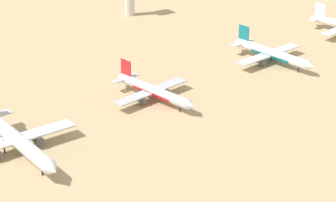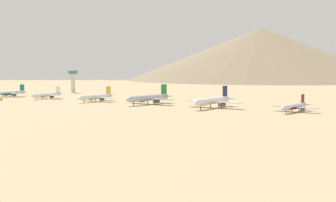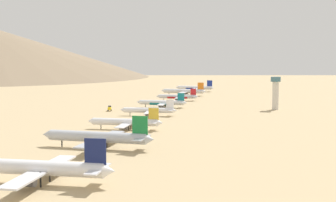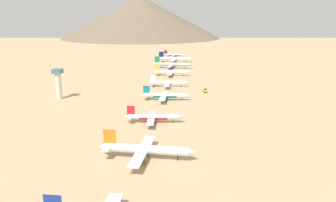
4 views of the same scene
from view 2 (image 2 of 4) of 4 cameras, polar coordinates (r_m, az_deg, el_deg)
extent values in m
plane|color=tan|center=(432.26, -14.65, 0.26)|extent=(2704.94, 2704.94, 0.00)
cylinder|color=silver|center=(471.70, -19.32, 0.98)|extent=(35.29, 7.04, 3.71)
cone|color=silver|center=(483.40, -17.54, 1.10)|extent=(3.04, 3.58, 3.33)
cube|color=#14727F|center=(480.98, -17.87, 1.60)|extent=(5.37, 0.85, 6.83)
cube|color=silver|center=(481.54, -17.81, 1.13)|extent=(4.22, 11.94, 0.35)
cube|color=silver|center=(472.62, -19.17, 0.92)|extent=(8.02, 33.46, 0.44)
cylinder|color=#4C4C54|center=(467.60, -18.81, 0.73)|extent=(4.29, 2.62, 2.24)
cylinder|color=#4C4C54|center=(476.87, -19.67, 0.77)|extent=(4.29, 2.62, 2.24)
cylinder|color=black|center=(471.30, -18.89, 0.72)|extent=(0.43, 0.43, 3.72)
cylinder|color=black|center=(475.31, -19.26, 0.74)|extent=(0.43, 0.43, 3.72)
cylinder|color=#14727F|center=(471.71, -19.31, 0.95)|extent=(19.57, 5.54, 3.71)
cylinder|color=white|center=(431.92, -15.00, 0.77)|extent=(33.93, 8.97, 3.57)
cone|color=white|center=(419.02, -16.76, 0.63)|extent=(3.53, 3.93, 3.50)
cone|color=white|center=(445.06, -13.36, 0.91)|extent=(3.11, 3.59, 3.21)
cube|color=white|center=(442.37, -13.67, 1.42)|extent=(5.15, 1.16, 6.57)
cube|color=silver|center=(442.99, -13.61, 0.93)|extent=(4.78, 11.60, 0.34)
cube|color=silver|center=(432.96, -14.87, 0.70)|extent=(9.78, 32.25, 0.42)
cylinder|color=#4C4C54|center=(428.59, -14.40, 0.50)|extent=(4.24, 2.77, 2.16)
cylinder|color=#4C4C54|center=(436.46, -15.46, 0.55)|extent=(4.24, 2.77, 2.16)
cylinder|color=black|center=(423.01, -16.21, 0.39)|extent=(0.41, 0.41, 3.59)
cylinder|color=black|center=(432.03, -14.55, 0.50)|extent=(0.41, 0.41, 3.59)
cylinder|color=black|center=(435.43, -15.01, 0.52)|extent=(0.41, 0.41, 3.59)
cylinder|color=white|center=(389.16, -9.05, 0.55)|extent=(37.19, 7.26, 3.90)
cone|color=white|center=(374.62, -11.14, 0.37)|extent=(3.62, 4.11, 3.83)
cone|color=white|center=(404.03, -7.14, 0.71)|extent=(3.19, 3.76, 3.51)
cube|color=gold|center=(400.98, -7.49, 1.33)|extent=(5.66, 0.87, 7.19)
cube|color=silver|center=(401.68, -7.43, 0.74)|extent=(4.40, 12.58, 0.37)
cube|color=silver|center=(390.34, -8.90, 0.46)|extent=(8.30, 35.26, 0.46)
cylinder|color=#4C4C54|center=(385.70, -8.30, 0.21)|extent=(4.51, 2.75, 2.36)
cylinder|color=#4C4C54|center=(394.02, -9.64, 0.28)|extent=(4.51, 2.75, 2.36)
cylinder|color=black|center=(379.12, -10.49, 0.07)|extent=(0.45, 0.45, 3.93)
cylinder|color=black|center=(389.42, -8.51, 0.21)|extent=(0.45, 0.45, 3.93)
cylinder|color=black|center=(393.01, -9.08, 0.24)|extent=(0.45, 0.45, 3.93)
cylinder|color=#B2B7C1|center=(357.14, -2.49, 0.42)|extent=(45.26, 5.62, 4.77)
cone|color=#B2B7C1|center=(338.76, -5.17, 0.19)|extent=(4.10, 4.75, 4.67)
cone|color=#B2B7C1|center=(376.03, -0.09, 0.62)|extent=(3.59, 4.36, 4.29)
cube|color=#197A38|center=(372.15, -0.52, 1.44)|extent=(6.91, 0.57, 8.78)
cube|color=#A4A8B2|center=(373.04, -0.45, 0.66)|extent=(4.30, 15.13, 0.45)
cube|color=#A4A8B2|center=(358.63, -2.29, 0.30)|extent=(7.08, 42.78, 0.56)
cylinder|color=#4C4C54|center=(353.20, -1.46, -0.04)|extent=(5.32, 2.99, 2.89)
cylinder|color=#4C4C54|center=(362.87, -3.31, 0.07)|extent=(5.32, 2.99, 2.89)
cylinder|color=black|center=(344.44, -4.33, -0.22)|extent=(0.55, 0.55, 4.79)
cylinder|color=black|center=(357.67, -1.76, -0.04)|extent=(0.55, 0.55, 4.79)
cylinder|color=black|center=(361.83, -2.56, 0.01)|extent=(0.55, 0.55, 4.79)
cylinder|color=white|center=(326.34, 5.61, 0.03)|extent=(45.71, 8.99, 4.80)
cone|color=white|center=(304.73, 3.44, -0.26)|extent=(4.46, 5.06, 4.70)
cone|color=white|center=(348.13, 7.50, 0.29)|extent=(3.92, 4.63, 4.32)
cube|color=#141E51|center=(343.71, 7.18, 1.18)|extent=(6.96, 1.08, 8.84)
cube|color=silver|center=(344.71, 7.22, 0.33)|extent=(5.43, 15.46, 0.45)
cube|color=silver|center=(328.07, 5.77, -0.09)|extent=(10.26, 43.33, 0.57)
cylinder|color=#4C4C54|center=(323.87, 6.87, -0.47)|extent=(5.55, 3.38, 2.90)
cylinder|color=#4C4C54|center=(330.90, 4.52, -0.35)|extent=(5.55, 3.38, 2.90)
cylinder|color=black|center=(311.45, 4.13, -0.70)|extent=(0.56, 0.56, 4.82)
cylinder|color=black|center=(327.85, 6.38, -0.46)|extent=(0.56, 0.56, 4.82)
cylinder|color=black|center=(330.88, 5.36, -0.41)|extent=(0.56, 0.56, 4.82)
cylinder|color=silver|center=(307.17, 15.58, -0.64)|extent=(33.05, 3.94, 3.48)
cone|color=silver|center=(290.69, 14.23, -0.89)|extent=(2.98, 3.45, 3.41)
cone|color=silver|center=(323.63, 16.78, -0.42)|extent=(2.61, 3.17, 3.14)
cube|color=maroon|center=(320.27, 16.58, 0.26)|extent=(5.05, 0.39, 6.42)
cube|color=#B6BBC5|center=(321.05, 16.60, -0.39)|extent=(3.08, 11.04, 0.33)
cube|color=#B6BBC5|center=(308.49, 15.67, -0.74)|extent=(5.01, 31.23, 0.41)
cylinder|color=#4C4C54|center=(305.89, 16.57, -1.04)|extent=(3.88, 2.16, 2.11)
cylinder|color=#4C4C54|center=(310.04, 14.68, -0.93)|extent=(3.88, 2.16, 2.11)
cylinder|color=black|center=(295.84, 14.64, -1.22)|extent=(0.40, 0.40, 3.50)
cylinder|color=black|center=(308.58, 16.14, -1.03)|extent=(0.40, 0.40, 3.50)
cylinder|color=black|center=(310.37, 15.33, -0.98)|extent=(0.40, 0.40, 3.50)
cylinder|color=maroon|center=(307.19, 15.58, -0.69)|extent=(18.20, 3.74, 3.49)
cylinder|color=black|center=(425.54, -20.38, 0.14)|extent=(0.67, 1.15, 1.10)
cylinder|color=black|center=(427.26, -20.17, 0.16)|extent=(0.67, 1.15, 1.10)
cylinder|color=beige|center=(530.71, -11.84, 2.20)|extent=(4.80, 4.80, 21.56)
cube|color=#3F6B7A|center=(530.41, -11.87, 3.56)|extent=(7.20, 7.20, 3.60)
cone|color=#8C775B|center=(1034.19, 11.51, 5.79)|extent=(590.19, 590.19, 114.89)
cone|color=#847056|center=(1252.43, -0.43, 5.11)|extent=(446.03, 446.03, 93.08)
camera|label=1|loc=(591.55, -45.09, 9.73)|focal=73.27mm
camera|label=3|loc=(355.60, 30.58, 5.48)|focal=49.07mm
camera|label=4|loc=(691.72, -34.26, 6.79)|focal=35.42mm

